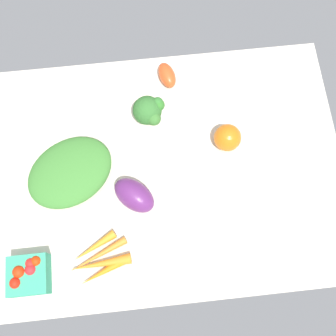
% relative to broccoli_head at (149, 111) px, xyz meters
% --- Properties ---
extents(tablecloth, '(1.04, 0.76, 0.02)m').
position_rel_broccoli_head_xyz_m(tablecloth, '(0.04, -0.17, -0.08)').
color(tablecloth, beige).
rests_on(tablecloth, ground).
extents(broccoli_head, '(0.10, 0.09, 0.11)m').
position_rel_broccoli_head_xyz_m(broccoli_head, '(0.00, 0.00, 0.00)').
color(broccoli_head, '#9FC880').
rests_on(broccoli_head, tablecloth).
extents(roma_tomato, '(0.07, 0.10, 0.05)m').
position_rel_broccoli_head_xyz_m(roma_tomato, '(0.07, 0.13, -0.04)').
color(roma_tomato, '#D74E21').
rests_on(roma_tomato, tablecloth).
extents(leafy_greens_clump, '(0.32, 0.30, 0.06)m').
position_rel_broccoli_head_xyz_m(leafy_greens_clump, '(-0.24, -0.15, -0.04)').
color(leafy_greens_clump, '#3E8033').
rests_on(leafy_greens_clump, tablecloth).
extents(heirloom_tomato_orange, '(0.08, 0.08, 0.08)m').
position_rel_broccoli_head_xyz_m(heirloom_tomato_orange, '(0.22, -0.10, -0.03)').
color(heirloom_tomato_orange, orange).
rests_on(heirloom_tomato_orange, tablecloth).
extents(carrot_bunch, '(0.18, 0.15, 0.03)m').
position_rel_broccoli_head_xyz_m(carrot_bunch, '(-0.18, -0.41, -0.06)').
color(carrot_bunch, orange).
rests_on(carrot_bunch, tablecloth).
extents(eggplant, '(0.15, 0.14, 0.08)m').
position_rel_broccoli_head_xyz_m(eggplant, '(-0.07, -0.24, -0.03)').
color(eggplant, '#63296C').
rests_on(eggplant, tablecloth).
extents(berry_basket, '(0.11, 0.11, 0.07)m').
position_rel_broccoli_head_xyz_m(berry_basket, '(-0.37, -0.43, -0.03)').
color(berry_basket, '#36A37B').
rests_on(berry_basket, tablecloth).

